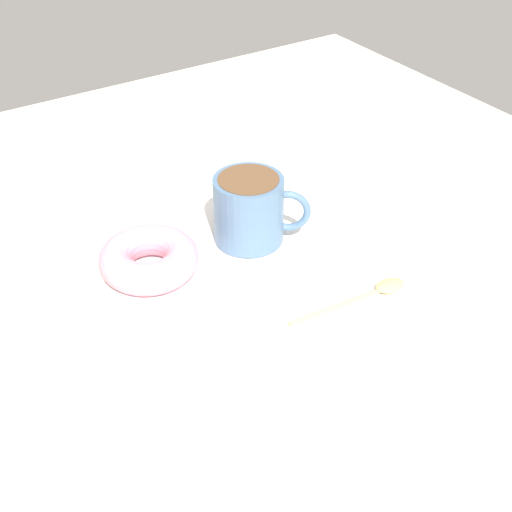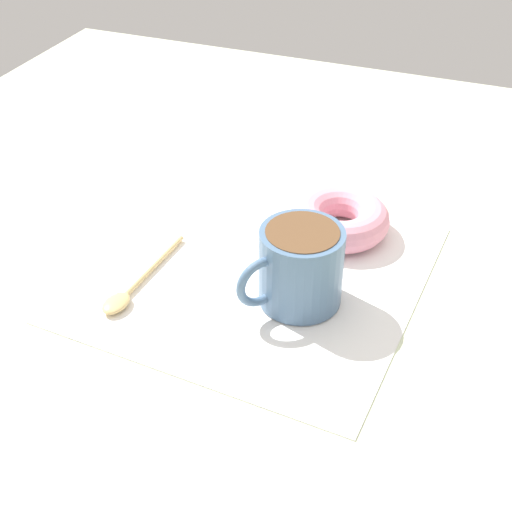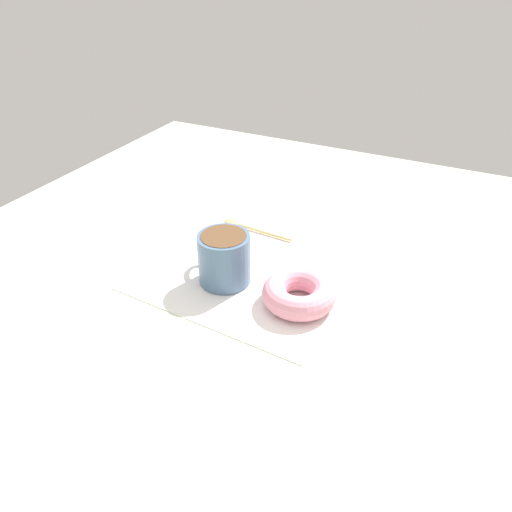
{
  "view_description": "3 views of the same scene",
  "coord_description": "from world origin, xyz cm",
  "views": [
    {
      "loc": [
        54.6,
        -33.8,
        50.66
      ],
      "look_at": [
        -0.58,
        1.89,
        2.3
      ],
      "focal_mm": 50.0,
      "sensor_mm": 36.0,
      "label": 1
    },
    {
      "loc": [
        -22.89,
        59.07,
        47.5
      ],
      "look_at": [
        -0.58,
        1.89,
        2.3
      ],
      "focal_mm": 50.0,
      "sensor_mm": 36.0,
      "label": 2
    },
    {
      "loc": [
        -64.35,
        -29.66,
        48.3
      ],
      "look_at": [
        -0.58,
        1.89,
        2.3
      ],
      "focal_mm": 35.0,
      "sensor_mm": 36.0,
      "label": 3
    }
  ],
  "objects": [
    {
      "name": "napkin",
      "position": [
        -0.58,
        1.89,
        0.15
      ],
      "size": [
        36.69,
        36.69,
        0.3
      ],
      "primitive_type": "cube",
      "rotation": [
        0.0,
        0.0,
        -0.07
      ],
      "color": "white",
      "rests_on": "ground_plane"
    },
    {
      "name": "ground_plane",
      "position": [
        0.0,
        0.0,
        -1.0
      ],
      "size": [
        120.0,
        120.0,
        2.0
      ],
      "primitive_type": "cube",
      "color": "beige"
    },
    {
      "name": "spoon",
      "position": [
        10.32,
        10.32,
        0.69
      ],
      "size": [
        2.65,
        15.02,
        0.9
      ],
      "color": "#D8B772",
      "rests_on": "napkin"
    },
    {
      "name": "coffee_cup",
      "position": [
        -6.37,
        4.82,
        4.66
      ],
      "size": [
        9.08,
        10.52,
        8.43
      ],
      "color": "slate",
      "rests_on": "napkin"
    },
    {
      "name": "donut",
      "position": [
        -6.94,
        -8.59,
        2.19
      ],
      "size": [
        11.46,
        11.46,
        3.78
      ],
      "primitive_type": "torus",
      "color": "pink",
      "rests_on": "napkin"
    }
  ]
}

